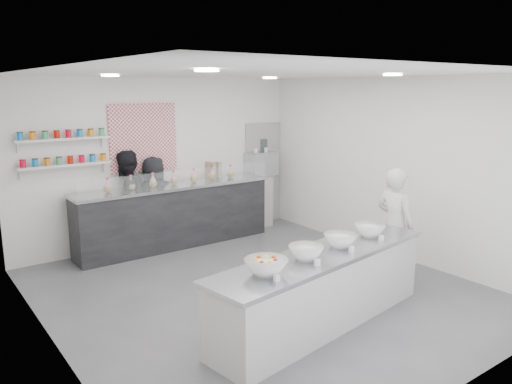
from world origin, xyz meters
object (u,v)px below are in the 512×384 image
espresso_ledge (239,204)px  staff_left (127,201)px  back_bar (175,215)px  woman_prep (395,225)px  prep_counter (323,289)px  espresso_machine (261,164)px  staff_right (155,201)px

espresso_ledge → staff_left: size_ratio=0.81×
back_bar → woman_prep: bearing=-61.9°
prep_counter → espresso_ledge: size_ratio=2.31×
espresso_ledge → espresso_machine: 0.94m
back_bar → staff_left: (-0.79, 0.25, 0.32)m
espresso_machine → back_bar: bearing=-174.2°
woman_prep → staff_left: bearing=34.2°
back_bar → staff_left: size_ratio=2.05×
woman_prep → staff_left: size_ratio=0.96×
prep_counter → espresso_ledge: (1.54, 4.03, 0.08)m
espresso_ledge → woman_prep: size_ratio=0.84×
back_bar → staff_right: (-0.27, 0.25, 0.25)m
staff_right → woman_prep: bearing=132.8°
espresso_machine → staff_right: staff_right is taller
woman_prep → espresso_machine: bearing=-5.6°
espresso_ledge → espresso_machine: size_ratio=2.39×
staff_right → espresso_machine: bearing=-167.8°
staff_left → staff_right: bearing=155.6°
back_bar → woman_prep: size_ratio=2.14×
espresso_ledge → staff_left: 2.36m
espresso_machine → staff_right: (-2.36, 0.04, -0.47)m
back_bar → espresso_machine: (2.09, 0.21, 0.73)m
espresso_ledge → staff_left: staff_left is taller
back_bar → staff_left: 0.89m
espresso_ledge → espresso_machine: (0.55, 0.00, 0.76)m
espresso_ledge → woman_prep: (0.28, -3.62, 0.32)m
staff_left → staff_right: size_ratio=1.09×
back_bar → espresso_ledge: (1.54, 0.21, -0.03)m
woman_prep → espresso_ledge: bearing=3.0°
prep_counter → back_bar: bearing=81.8°
woman_prep → back_bar: bearing=26.7°
staff_right → back_bar: bearing=150.4°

